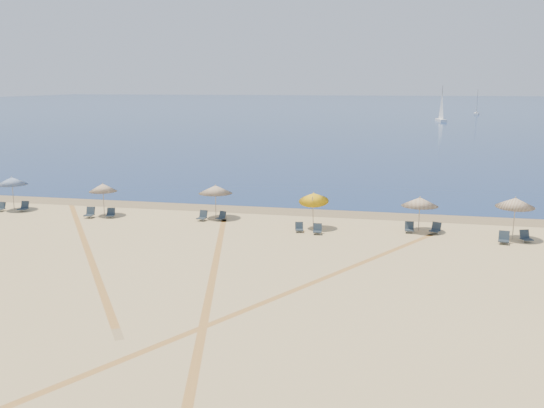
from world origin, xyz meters
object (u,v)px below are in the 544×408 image
(chair_6, at_px, (299,228))
(chair_10, at_px, (504,238))
(umbrella_1, at_px, (103,188))
(chair_7, at_px, (317,229))
(sailboat_1, at_px, (477,107))
(chair_3, at_px, (111,213))
(chair_11, at_px, (526,237))
(umbrella_3, at_px, (314,197))
(chair_2, at_px, (90,213))
(umbrella_2, at_px, (215,189))
(chair_9, at_px, (436,229))
(chair_0, at_px, (1,207))
(umbrella_5, at_px, (515,202))
(sailboat_0, at_px, (441,111))
(chair_8, at_px, (409,228))
(chair_1, at_px, (24,207))
(umbrella_0, at_px, (12,181))
(chair_5, at_px, (221,216))
(chair_4, at_px, (202,216))
(umbrella_4, at_px, (420,202))

(chair_6, height_order, chair_10, chair_10)
(umbrella_1, bearing_deg, chair_7, -7.39)
(chair_7, distance_m, sailboat_1, 151.34)
(umbrella_1, xyz_separation_m, chair_3, (0.75, -0.52, -1.70))
(chair_11, bearing_deg, chair_3, 157.21)
(umbrella_3, bearing_deg, chair_2, -179.63)
(umbrella_2, distance_m, chair_9, 14.77)
(chair_0, bearing_deg, umbrella_5, 4.39)
(chair_7, bearing_deg, umbrella_5, -0.21)
(chair_0, relative_size, sailboat_0, 0.08)
(chair_3, xyz_separation_m, chair_8, (20.20, 0.12, 0.00))
(chair_1, height_order, sailboat_0, sailboat_0)
(umbrella_0, height_order, umbrella_3, umbrella_3)
(chair_9, distance_m, chair_11, 5.16)
(umbrella_3, xyz_separation_m, chair_11, (12.67, -0.56, -1.75))
(umbrella_1, distance_m, chair_6, 14.42)
(umbrella_0, xyz_separation_m, chair_1, (0.97, -0.22, -1.84))
(umbrella_2, xyz_separation_m, sailboat_1, (33.14, 146.22, 0.20))
(umbrella_5, relative_size, chair_3, 3.47)
(chair_1, distance_m, chair_7, 21.91)
(sailboat_1, bearing_deg, chair_5, -92.79)
(chair_0, distance_m, chair_1, 1.68)
(chair_2, height_order, sailboat_1, sailboat_1)
(chair_1, distance_m, chair_6, 20.70)
(chair_3, xyz_separation_m, chair_5, (7.76, 0.80, -0.02))
(umbrella_1, xyz_separation_m, chair_4, (7.26, 0.00, -1.69))
(umbrella_1, bearing_deg, chair_1, 179.22)
(chair_6, bearing_deg, chair_0, 163.12)
(chair_1, relative_size, chair_11, 0.86)
(umbrella_3, bearing_deg, sailboat_0, 82.85)
(umbrella_3, bearing_deg, chair_6, -126.11)
(chair_6, distance_m, chair_9, 8.45)
(chair_0, distance_m, chair_4, 15.31)
(chair_4, xyz_separation_m, sailboat_0, (21.85, 112.14, 2.27))
(sailboat_0, bearing_deg, chair_3, -114.61)
(umbrella_3, height_order, chair_11, umbrella_3)
(umbrella_1, distance_m, chair_9, 22.61)
(chair_8, bearing_deg, chair_11, -8.31)
(chair_0, height_order, chair_8, chair_8)
(chair_7, bearing_deg, chair_9, 7.30)
(chair_8, distance_m, sailboat_1, 148.91)
(chair_7, bearing_deg, umbrella_3, 103.30)
(umbrella_4, xyz_separation_m, chair_9, (1.01, -0.36, -1.59))
(chair_6, bearing_deg, chair_1, 161.88)
(chair_8, height_order, sailboat_1, sailboat_1)
(chair_7, relative_size, sailboat_1, 0.09)
(umbrella_1, relative_size, umbrella_4, 1.02)
(chair_10, bearing_deg, umbrella_2, -178.50)
(umbrella_4, xyz_separation_m, chair_7, (-6.13, -2.04, -1.61))
(umbrella_3, height_order, chair_3, umbrella_3)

